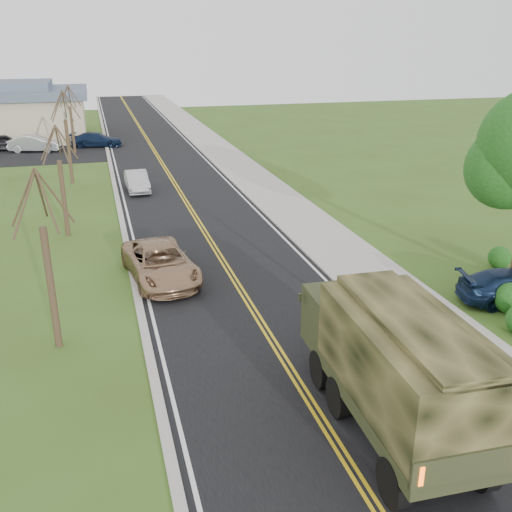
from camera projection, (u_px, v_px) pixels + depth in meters
name	position (u px, v px, depth m)	size (l,w,h in m)	color
road	(161.00, 161.00, 47.91)	(8.00, 120.00, 0.01)	black
curb_right	(209.00, 158.00, 48.94)	(0.30, 120.00, 0.12)	#9E998E
sidewalk_right	(229.00, 157.00, 49.39)	(3.20, 120.00, 0.10)	#9E998E
curb_left	(110.00, 164.00, 46.84)	(0.30, 120.00, 0.10)	#9E998E
bare_tree_a	(49.00, 274.00, 18.23)	(1.93, 2.26, 6.08)	#38281C
bare_tree_b	(63.00, 189.00, 29.07)	(1.83, 2.14, 5.73)	#38281C
bare_tree_c	(68.00, 144.00, 39.75)	(2.04, 2.39, 6.42)	#38281C
bare_tree_d	(72.00, 124.00, 50.62)	(1.88, 2.20, 5.91)	#38281C
military_truck	(394.00, 360.00, 14.42)	(2.77, 7.35, 3.62)	black
suv_champagne	(160.00, 263.00, 24.20)	(2.52, 5.46, 1.52)	#A27D5B
sedan_silver	(137.00, 181.00, 38.44)	(1.40, 4.01, 1.32)	#AFAEB3
lot_car_dark	(4.00, 142.00, 52.35)	(1.75, 4.34, 1.48)	black
lot_car_silver	(35.00, 143.00, 51.74)	(1.59, 4.56, 1.50)	silver
lot_car_navy	(97.00, 140.00, 54.13)	(1.91, 4.69, 1.36)	#0E1C36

